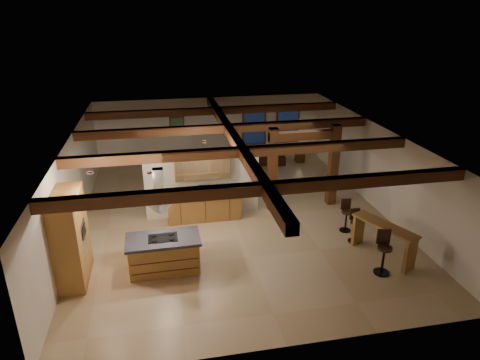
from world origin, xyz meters
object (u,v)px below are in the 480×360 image
(dining_table, at_px, (216,178))
(bar_counter, at_px, (384,235))
(kitchen_island, at_px, (164,253))
(sofa, at_px, (264,158))

(dining_table, distance_m, bar_counter, 7.20)
(kitchen_island, relative_size, dining_table, 1.03)
(dining_table, height_order, bar_counter, bar_counter)
(dining_table, xyz_separation_m, sofa, (2.49, 2.11, -0.06))
(kitchen_island, distance_m, sofa, 8.95)
(kitchen_island, height_order, sofa, kitchen_island)
(kitchen_island, bearing_deg, sofa, 58.54)
(sofa, relative_size, bar_counter, 0.94)
(bar_counter, bearing_deg, kitchen_island, 174.80)
(kitchen_island, bearing_deg, dining_table, 68.46)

